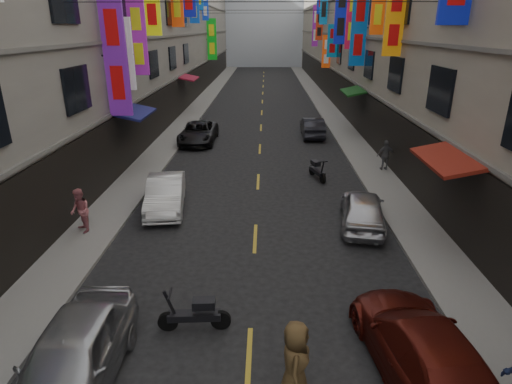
{
  "coord_description": "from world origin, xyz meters",
  "views": [
    {
      "loc": [
        0.33,
        4.37,
        7.03
      ],
      "look_at": [
        0.16,
        12.23,
        4.0
      ],
      "focal_mm": 30.0,
      "sensor_mm": 36.0,
      "label": 1
    }
  ],
  "objects_px": {
    "pedestrian_crossing": "(295,364)",
    "pedestrian_rfar": "(386,155)",
    "car_left_mid": "(166,194)",
    "car_right_far": "(312,127)",
    "pedestrian_lfar": "(80,211)",
    "scooter_crossing": "(195,314)",
    "car_left_near": "(73,359)",
    "car_left_far": "(198,133)",
    "scooter_far_right": "(317,170)",
    "car_right_near": "(423,349)",
    "car_right_mid": "(363,209)"
  },
  "relations": [
    {
      "from": "car_right_near",
      "to": "pedestrian_crossing",
      "type": "bearing_deg",
      "value": 7.57
    },
    {
      "from": "car_left_near",
      "to": "pedestrian_crossing",
      "type": "relative_size",
      "value": 2.36
    },
    {
      "from": "scooter_far_right",
      "to": "car_left_far",
      "type": "xyz_separation_m",
      "value": [
        -6.9,
        6.97,
        0.21
      ]
    },
    {
      "from": "car_right_mid",
      "to": "pedestrian_lfar",
      "type": "distance_m",
      "value": 10.29
    },
    {
      "from": "car_left_near",
      "to": "car_right_near",
      "type": "relative_size",
      "value": 0.91
    },
    {
      "from": "car_left_mid",
      "to": "car_left_far",
      "type": "relative_size",
      "value": 0.86
    },
    {
      "from": "car_left_mid",
      "to": "pedestrian_lfar",
      "type": "distance_m",
      "value": 3.48
    },
    {
      "from": "car_left_far",
      "to": "pedestrian_crossing",
      "type": "bearing_deg",
      "value": -75.91
    },
    {
      "from": "scooter_far_right",
      "to": "car_right_near",
      "type": "height_order",
      "value": "car_right_near"
    },
    {
      "from": "car_left_far",
      "to": "pedestrian_crossing",
      "type": "distance_m",
      "value": 21.12
    },
    {
      "from": "car_left_far",
      "to": "car_right_mid",
      "type": "bearing_deg",
      "value": -56.43
    },
    {
      "from": "car_right_far",
      "to": "pedestrian_rfar",
      "type": "height_order",
      "value": "pedestrian_rfar"
    },
    {
      "from": "scooter_far_right",
      "to": "car_right_mid",
      "type": "xyz_separation_m",
      "value": [
        1.1,
        -5.33,
        0.23
      ]
    },
    {
      "from": "scooter_far_right",
      "to": "car_left_near",
      "type": "bearing_deg",
      "value": 46.91
    },
    {
      "from": "scooter_far_right",
      "to": "pedestrian_crossing",
      "type": "xyz_separation_m",
      "value": [
        -1.95,
        -13.56,
        0.49
      ]
    },
    {
      "from": "car_right_mid",
      "to": "pedestrian_lfar",
      "type": "height_order",
      "value": "pedestrian_lfar"
    },
    {
      "from": "scooter_far_right",
      "to": "pedestrian_crossing",
      "type": "bearing_deg",
      "value": 64.55
    },
    {
      "from": "car_right_near",
      "to": "pedestrian_lfar",
      "type": "xyz_separation_m",
      "value": [
        -9.92,
        6.52,
        0.23
      ]
    },
    {
      "from": "scooter_crossing",
      "to": "pedestrian_crossing",
      "type": "height_order",
      "value": "pedestrian_crossing"
    },
    {
      "from": "car_right_mid",
      "to": "pedestrian_crossing",
      "type": "xyz_separation_m",
      "value": [
        -3.05,
        -8.23,
        0.26
      ]
    },
    {
      "from": "car_left_far",
      "to": "car_left_near",
      "type": "bearing_deg",
      "value": -88.19
    },
    {
      "from": "pedestrian_rfar",
      "to": "car_right_far",
      "type": "bearing_deg",
      "value": -76.06
    },
    {
      "from": "scooter_crossing",
      "to": "car_right_near",
      "type": "distance_m",
      "value": 5.23
    },
    {
      "from": "car_left_far",
      "to": "pedestrian_rfar",
      "type": "distance_m",
      "value": 12.02
    },
    {
      "from": "car_right_far",
      "to": "pedestrian_crossing",
      "type": "height_order",
      "value": "pedestrian_crossing"
    },
    {
      "from": "car_left_near",
      "to": "car_left_mid",
      "type": "height_order",
      "value": "car_left_near"
    },
    {
      "from": "car_left_mid",
      "to": "car_left_far",
      "type": "xyz_separation_m",
      "value": [
        -0.27,
        10.88,
        -0.02
      ]
    },
    {
      "from": "car_right_near",
      "to": "pedestrian_crossing",
      "type": "xyz_separation_m",
      "value": [
        -2.73,
        -0.72,
        0.23
      ]
    },
    {
      "from": "scooter_crossing",
      "to": "pedestrian_rfar",
      "type": "xyz_separation_m",
      "value": [
        7.87,
        12.6,
        0.46
      ]
    },
    {
      "from": "pedestrian_crossing",
      "to": "car_left_near",
      "type": "bearing_deg",
      "value": 92.47
    },
    {
      "from": "scooter_crossing",
      "to": "pedestrian_rfar",
      "type": "relative_size",
      "value": 1.16
    },
    {
      "from": "pedestrian_crossing",
      "to": "car_left_mid",
      "type": "bearing_deg",
      "value": 31.34
    },
    {
      "from": "car_left_mid",
      "to": "pedestrian_rfar",
      "type": "height_order",
      "value": "pedestrian_rfar"
    },
    {
      "from": "pedestrian_rfar",
      "to": "scooter_far_right",
      "type": "bearing_deg",
      "value": 10.55
    },
    {
      "from": "scooter_crossing",
      "to": "car_left_mid",
      "type": "bearing_deg",
      "value": 13.72
    },
    {
      "from": "pedestrian_lfar",
      "to": "pedestrian_crossing",
      "type": "distance_m",
      "value": 10.2
    },
    {
      "from": "car_left_near",
      "to": "pedestrian_lfar",
      "type": "xyz_separation_m",
      "value": [
        -2.69,
        7.0,
        0.18
      ]
    },
    {
      "from": "pedestrian_rfar",
      "to": "scooter_crossing",
      "type": "bearing_deg",
      "value": 50.66
    },
    {
      "from": "scooter_crossing",
      "to": "pedestrian_crossing",
      "type": "xyz_separation_m",
      "value": [
        2.3,
        -2.13,
        0.49
      ]
    },
    {
      "from": "car_left_mid",
      "to": "pedestrian_crossing",
      "type": "height_order",
      "value": "pedestrian_crossing"
    },
    {
      "from": "pedestrian_crossing",
      "to": "pedestrian_rfar",
      "type": "bearing_deg",
      "value": -15.28
    },
    {
      "from": "scooter_crossing",
      "to": "scooter_far_right",
      "type": "distance_m",
      "value": 12.2
    },
    {
      "from": "car_right_near",
      "to": "scooter_crossing",
      "type": "bearing_deg",
      "value": -22.78
    },
    {
      "from": "scooter_far_right",
      "to": "pedestrian_rfar",
      "type": "bearing_deg",
      "value": -179.36
    },
    {
      "from": "scooter_far_right",
      "to": "car_right_far",
      "type": "distance_m",
      "value": 8.82
    },
    {
      "from": "pedestrian_lfar",
      "to": "pedestrian_crossing",
      "type": "relative_size",
      "value": 0.87
    },
    {
      "from": "car_left_far",
      "to": "car_right_far",
      "type": "height_order",
      "value": "car_right_far"
    },
    {
      "from": "car_right_near",
      "to": "pedestrian_crossing",
      "type": "relative_size",
      "value": 2.59
    },
    {
      "from": "scooter_crossing",
      "to": "car_right_far",
      "type": "height_order",
      "value": "car_right_far"
    },
    {
      "from": "car_right_near",
      "to": "pedestrian_lfar",
      "type": "relative_size",
      "value": 2.98
    }
  ]
}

